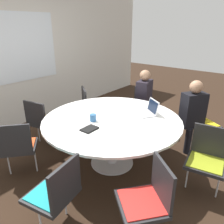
{
  "coord_description": "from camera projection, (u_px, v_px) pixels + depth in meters",
  "views": [
    {
      "loc": [
        -2.2,
        -1.76,
        1.98
      ],
      "look_at": [
        0.0,
        0.0,
        0.84
      ],
      "focal_mm": 35.0,
      "sensor_mm": 36.0,
      "label": 1
    }
  ],
  "objects": [
    {
      "name": "spiral_notebook",
      "position": [
        89.0,
        129.0,
        2.76
      ],
      "size": [
        0.21,
        0.15,
        0.02
      ],
      "color": "black",
      "rests_on": "conference_table"
    },
    {
      "name": "person_1",
      "position": [
        145.0,
        96.0,
        4.2
      ],
      "size": [
        0.4,
        0.31,
        1.19
      ],
      "rotation": [
        0.0,
        0.0,
        9.62
      ],
      "color": "#231E28",
      "rests_on": "ground_plane"
    },
    {
      "name": "chair_0",
      "position": [
        201.0,
        119.0,
        3.67
      ],
      "size": [
        0.6,
        0.59,
        0.84
      ],
      "rotation": [
        0.0,
        0.0,
        8.83
      ],
      "color": "#262628",
      "rests_on": "ground_plane"
    },
    {
      "name": "chair_1",
      "position": [
        144.0,
        101.0,
        4.51
      ],
      "size": [
        0.51,
        0.5,
        0.84
      ],
      "rotation": [
        0.0,
        0.0,
        9.62
      ],
      "color": "#262628",
      "rests_on": "ground_plane"
    },
    {
      "name": "coffee_cup",
      "position": [
        93.0,
        118.0,
        2.99
      ],
      "size": [
        0.09,
        0.09,
        0.1
      ],
      "color": "#33669E",
      "rests_on": "conference_table"
    },
    {
      "name": "ground_plane",
      "position": [
        112.0,
        162.0,
        3.36
      ],
      "size": [
        16.0,
        16.0,
        0.0
      ],
      "primitive_type": "plane",
      "color": "black"
    },
    {
      "name": "conference_table",
      "position": [
        112.0,
        125.0,
        3.12
      ],
      "size": [
        1.95,
        1.95,
        0.74
      ],
      "color": "#B7B7BC",
      "rests_on": "ground_plane"
    },
    {
      "name": "chair_3",
      "position": [
        42.0,
        119.0,
        3.65
      ],
      "size": [
        0.5,
        0.52,
        0.84
      ],
      "rotation": [
        0.0,
        0.0,
        11.21
      ],
      "color": "#262628",
      "rests_on": "ground_plane"
    },
    {
      "name": "chair_5",
      "position": [
        56.0,
        191.0,
        2.09
      ],
      "size": [
        0.51,
        0.5,
        0.84
      ],
      "rotation": [
        0.0,
        0.0,
        12.76
      ],
      "color": "#262628",
      "rests_on": "ground_plane"
    },
    {
      "name": "chair_6",
      "position": [
        148.0,
        197.0,
        2.02
      ],
      "size": [
        0.6,
        0.61,
        0.84
      ],
      "rotation": [
        0.0,
        0.0,
        13.45
      ],
      "color": "#262628",
      "rests_on": "ground_plane"
    },
    {
      "name": "laptop",
      "position": [
        149.0,
        111.0,
        3.22
      ],
      "size": [
        0.36,
        0.37,
        0.21
      ],
      "rotation": [
        0.0,
        0.0,
        4.12
      ],
      "color": "silver",
      "rests_on": "conference_table"
    },
    {
      "name": "chair_7",
      "position": [
        207.0,
        156.0,
        2.64
      ],
      "size": [
        0.48,
        0.5,
        0.84
      ],
      "rotation": [
        0.0,
        0.0,
        14.3
      ],
      "color": "#262628",
      "rests_on": "ground_plane"
    },
    {
      "name": "wall_back",
      "position": [
        15.0,
        59.0,
        4.25
      ],
      "size": [
        8.0,
        0.07,
        2.7
      ],
      "color": "silver",
      "rests_on": "ground_plane"
    },
    {
      "name": "chair_4",
      "position": [
        18.0,
        145.0,
        2.89
      ],
      "size": [
        0.61,
        0.61,
        0.84
      ],
      "rotation": [
        0.0,
        0.0,
        11.86
      ],
      "color": "#262628",
      "rests_on": "ground_plane"
    },
    {
      "name": "person_0",
      "position": [
        193.0,
        111.0,
        3.46
      ],
      "size": [
        0.42,
        0.38,
        1.19
      ],
      "rotation": [
        0.0,
        0.0,
        8.83
      ],
      "color": "black",
      "rests_on": "ground_plane"
    },
    {
      "name": "chair_2",
      "position": [
        91.0,
        105.0,
        4.3
      ],
      "size": [
        0.6,
        0.6,
        0.84
      ],
      "rotation": [
        0.0,
        0.0,
        10.38
      ],
      "color": "#262628",
      "rests_on": "ground_plane"
    }
  ]
}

